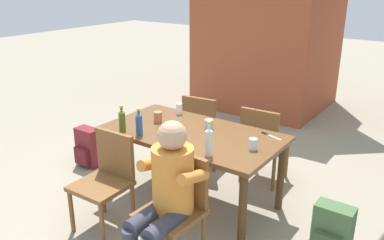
# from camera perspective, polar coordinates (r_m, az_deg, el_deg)

# --- Properties ---
(ground_plane) EXTENTS (24.00, 24.00, 0.00)m
(ground_plane) POSITION_cam_1_polar(r_m,az_deg,el_deg) (4.19, 0.00, -11.31)
(ground_plane) COLOR gray
(dining_table) EXTENTS (1.70, 0.92, 0.75)m
(dining_table) POSITION_cam_1_polar(r_m,az_deg,el_deg) (3.88, 0.00, -2.90)
(dining_table) COLOR brown
(dining_table) RESTS_ON ground_plane
(chair_near_right) EXTENTS (0.46, 0.46, 0.87)m
(chair_near_right) POSITION_cam_1_polar(r_m,az_deg,el_deg) (3.21, -2.24, -11.66)
(chair_near_right) COLOR brown
(chair_near_right) RESTS_ON ground_plane
(chair_far_left) EXTENTS (0.49, 0.49, 0.87)m
(chair_far_left) POSITION_cam_1_polar(r_m,az_deg,el_deg) (4.72, 1.63, -0.91)
(chair_far_left) COLOR brown
(chair_far_left) RESTS_ON ground_plane
(chair_near_left) EXTENTS (0.45, 0.45, 0.87)m
(chair_near_left) POSITION_cam_1_polar(r_m,az_deg,el_deg) (3.68, -11.93, -7.76)
(chair_near_left) COLOR brown
(chair_near_left) RESTS_ON ground_plane
(chair_far_right) EXTENTS (0.46, 0.46, 0.87)m
(chair_far_right) POSITION_cam_1_polar(r_m,az_deg,el_deg) (4.38, 9.94, -2.96)
(chair_far_right) COLOR brown
(chair_far_right) RESTS_ON ground_plane
(person_in_white_shirt) EXTENTS (0.47, 0.62, 1.18)m
(person_in_white_shirt) POSITION_cam_1_polar(r_m,az_deg,el_deg) (3.06, -3.61, -9.84)
(person_in_white_shirt) COLOR orange
(person_in_white_shirt) RESTS_ON ground_plane
(bottle_olive) EXTENTS (0.06, 0.06, 0.27)m
(bottle_olive) POSITION_cam_1_polar(r_m,az_deg,el_deg) (3.87, -9.85, -0.07)
(bottle_olive) COLOR #566623
(bottle_olive) RESTS_ON dining_table
(bottle_blue) EXTENTS (0.06, 0.06, 0.27)m
(bottle_blue) POSITION_cam_1_polar(r_m,az_deg,el_deg) (3.76, -7.49, -0.50)
(bottle_blue) COLOR #2D56A3
(bottle_blue) RESTS_ON dining_table
(bottle_clear) EXTENTS (0.06, 0.06, 0.30)m
(bottle_clear) POSITION_cam_1_polar(r_m,az_deg,el_deg) (3.31, 2.38, -2.98)
(bottle_clear) COLOR white
(bottle_clear) RESTS_ON dining_table
(cup_glass) EXTENTS (0.07, 0.07, 0.10)m
(cup_glass) POSITION_cam_1_polar(r_m,az_deg,el_deg) (3.49, 8.61, -3.37)
(cup_glass) COLOR silver
(cup_glass) RESTS_ON dining_table
(cup_steel) EXTENTS (0.08, 0.08, 0.09)m
(cup_steel) POSITION_cam_1_polar(r_m,az_deg,el_deg) (3.91, 2.39, -0.60)
(cup_steel) COLOR #B2B7BC
(cup_steel) RESTS_ON dining_table
(cup_white) EXTENTS (0.06, 0.06, 0.12)m
(cup_white) POSITION_cam_1_polar(r_m,az_deg,el_deg) (4.32, -1.79, 1.61)
(cup_white) COLOR white
(cup_white) RESTS_ON dining_table
(cup_terracotta) EXTENTS (0.08, 0.08, 0.11)m
(cup_terracotta) POSITION_cam_1_polar(r_m,az_deg,el_deg) (4.10, -4.84, 0.44)
(cup_terracotta) COLOR #BC6B47
(cup_terracotta) RESTS_ON dining_table
(table_knife) EXTENTS (0.23, 0.10, 0.01)m
(table_knife) POSITION_cam_1_polar(r_m,az_deg,el_deg) (3.82, 10.93, -2.16)
(table_knife) COLOR silver
(table_knife) RESTS_ON dining_table
(backpack_by_near_side) EXTENTS (0.30, 0.23, 0.44)m
(backpack_by_near_side) POSITION_cam_1_polar(r_m,az_deg,el_deg) (3.57, 19.17, -14.61)
(backpack_by_near_side) COLOR #47663D
(backpack_by_near_side) RESTS_ON ground_plane
(backpack_by_far_side) EXTENTS (0.29, 0.22, 0.47)m
(backpack_by_far_side) POSITION_cam_1_polar(r_m,az_deg,el_deg) (4.96, -14.49, -3.81)
(backpack_by_far_side) COLOR maroon
(backpack_by_far_side) RESTS_ON ground_plane
(brick_kiosk) EXTENTS (2.30, 2.00, 2.92)m
(brick_kiosk) POSITION_cam_1_polar(r_m,az_deg,el_deg) (6.99, 10.86, 14.34)
(brick_kiosk) COLOR #9E472D
(brick_kiosk) RESTS_ON ground_plane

